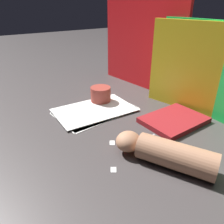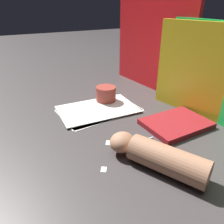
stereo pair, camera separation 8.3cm
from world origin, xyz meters
The scene contains 10 objects.
ground_plane centered at (0.00, 0.00, 0.00)m, with size 6.00×6.00×0.00m, color #3D3838.
backdrop_panel_left centered at (-0.27, 0.38, 0.24)m, with size 0.55×0.06×0.48m.
backdrop_panel_center centered at (0.03, 0.38, 0.19)m, with size 0.76×0.08×0.38m.
paper_stack centered at (-0.12, -0.01, 0.00)m, with size 0.24×0.36×0.01m.
book_closed centered at (0.15, 0.19, 0.01)m, with size 0.18×0.25×0.02m.
scissors centered at (0.17, -0.04, 0.00)m, with size 0.13×0.15×0.01m.
hand_forearm centered at (0.30, -0.03, 0.04)m, with size 0.31×0.20×0.08m.
paper_scrap_near centered at (0.24, -0.17, 0.00)m, with size 0.03×0.03×0.00m.
paper_scrap_mid centered at (0.12, -0.10, 0.00)m, with size 0.03×0.03×0.00m.
mug centered at (-0.19, 0.06, 0.04)m, with size 0.10×0.10×0.08m.
Camera 1 is at (0.63, -0.46, 0.44)m, focal length 35.00 mm.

